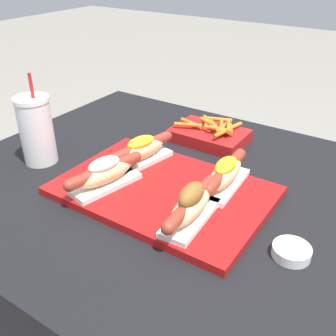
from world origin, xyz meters
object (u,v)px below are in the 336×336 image
hot_dog_2 (141,150)px  fries_basket (210,135)px  serving_tray (163,191)px  sauce_bowl (292,251)px  hot_dog_1 (191,205)px  hot_dog_3 (225,174)px  drink_cup (36,130)px  hot_dog_0 (105,173)px

hot_dog_2 → fries_basket: (0.07, 0.23, -0.03)m
serving_tray → fries_basket: 0.30m
sauce_bowl → hot_dog_1: bearing=-171.5°
hot_dog_2 → fries_basket: bearing=73.7°
sauce_bowl → fries_basket: (-0.35, 0.33, 0.01)m
hot_dog_1 → hot_dog_2: size_ratio=1.01×
hot_dog_3 → sauce_bowl: bearing=-31.2°
drink_cup → fries_basket: size_ratio=1.14×
fries_basket → hot_dog_0: bearing=-100.4°
drink_cup → hot_dog_0: bearing=-5.2°
hot_dog_2 → fries_basket: hot_dog_2 is taller
serving_tray → hot_dog_1: (0.11, -0.07, 0.04)m
serving_tray → fries_basket: size_ratio=2.26×
hot_dog_2 → fries_basket: size_ratio=0.99×
serving_tray → hot_dog_3: size_ratio=2.25×
hot_dog_0 → drink_cup: (-0.24, 0.02, 0.03)m
hot_dog_2 → sauce_bowl: bearing=-14.2°
hot_dog_3 → sauce_bowl: size_ratio=2.94×
hot_dog_1 → sauce_bowl: (0.19, 0.03, -0.04)m
hot_dog_0 → hot_dog_2: bearing=90.4°
hot_dog_0 → hot_dog_3: bearing=33.3°
hot_dog_2 → hot_dog_0: bearing=-89.6°
hot_dog_0 → drink_cup: size_ratio=0.86×
hot_dog_2 → hot_dog_3: 0.22m
serving_tray → hot_dog_3: hot_dog_3 is taller
drink_cup → fries_basket: 0.46m
serving_tray → sauce_bowl: size_ratio=6.61×
hot_dog_0 → hot_dog_2: hot_dog_0 is taller
hot_dog_0 → fries_basket: bearing=79.6°
hot_dog_1 → fries_basket: (-0.15, 0.36, -0.03)m
hot_dog_1 → hot_dog_3: 0.15m
hot_dog_0 → sauce_bowl: 0.41m
serving_tray → drink_cup: drink_cup is taller
hot_dog_1 → sauce_bowl: hot_dog_1 is taller
hot_dog_3 → fries_basket: size_ratio=1.00×
hot_dog_0 → hot_dog_3: 0.26m
hot_dog_3 → fries_basket: (-0.15, 0.22, -0.03)m
sauce_bowl → fries_basket: bearing=135.9°
serving_tray → hot_dog_0: hot_dog_0 is taller
hot_dog_2 → hot_dog_3: (0.22, 0.01, -0.00)m
hot_dog_2 → hot_dog_3: same height
sauce_bowl → hot_dog_0: bearing=-176.1°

